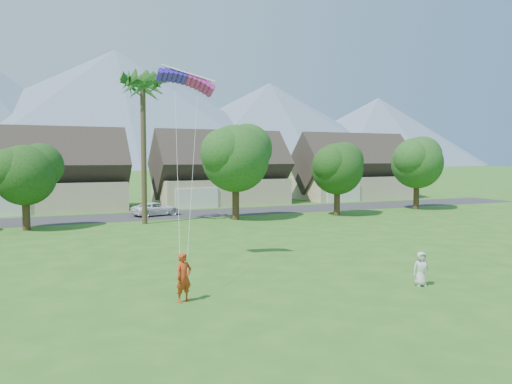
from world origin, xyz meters
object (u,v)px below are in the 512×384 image
watcher (421,269)px  parafoil_kite (187,79)px  kite_flyer (184,277)px  parked_car (156,209)px

watcher → parafoil_kite: (-8.02, 8.25, 8.79)m
kite_flyer → watcher: kite_flyer is taller
watcher → parked_car: bearing=116.3°
parked_car → parafoil_kite: (-3.32, -22.38, 8.90)m
watcher → parafoil_kite: 14.48m
kite_flyer → parked_car: size_ratio=0.42×
kite_flyer → parked_car: (5.35, 28.79, -0.32)m
kite_flyer → watcher: 10.22m
parked_car → parafoil_kite: parafoil_kite is taller
kite_flyer → parafoil_kite: (2.03, 6.41, 8.59)m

